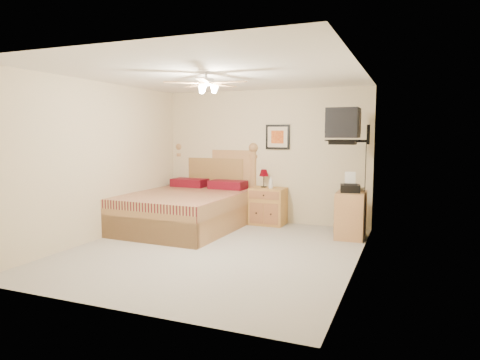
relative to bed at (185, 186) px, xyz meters
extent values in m
plane|color=#9D978E|center=(1.08, -1.12, -0.76)|extent=(4.50, 4.50, 0.00)
cube|color=white|center=(1.08, -1.12, 1.74)|extent=(4.00, 4.50, 0.04)
cube|color=beige|center=(1.08, 1.13, 0.49)|extent=(4.00, 0.04, 2.50)
cube|color=beige|center=(1.08, -3.37, 0.49)|extent=(4.00, 0.04, 2.50)
cube|color=beige|center=(-0.92, -1.12, 0.49)|extent=(0.04, 4.50, 2.50)
cube|color=beige|center=(3.08, -1.12, 0.49)|extent=(0.04, 4.50, 2.50)
cube|color=#BC7738|center=(1.25, 0.88, -0.41)|extent=(0.63, 0.48, 0.68)
imported|color=white|center=(1.31, 0.84, 0.04)|extent=(0.10, 0.10, 0.22)
cube|color=black|center=(1.35, 1.11, 0.86)|extent=(0.46, 0.04, 0.46)
cube|color=#9F6943|center=(2.81, 0.41, -0.38)|extent=(0.45, 0.64, 0.75)
imported|color=#B3A78C|center=(2.79, 0.60, 0.01)|extent=(0.27, 0.32, 0.03)
imported|color=gray|center=(2.78, 0.61, 0.03)|extent=(0.25, 0.30, 0.02)
camera|label=1|loc=(3.70, -6.58, 0.93)|focal=32.00mm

